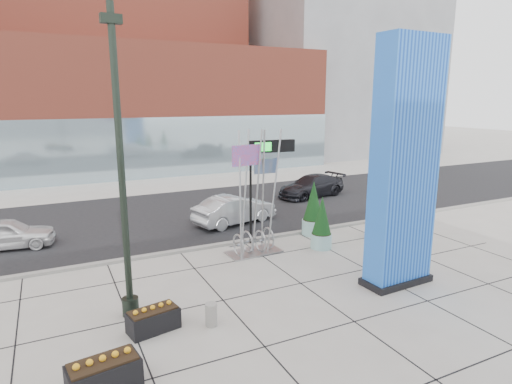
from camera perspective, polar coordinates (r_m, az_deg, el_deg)
name	(u,v)px	position (r m, az deg, el deg)	size (l,w,h in m)	color
ground	(263,278)	(16.10, 0.98, -11.41)	(160.00, 160.00, 0.00)	#9E9991
street_asphalt	(184,214)	(24.93, -9.56, -2.89)	(80.00, 12.00, 0.02)	black
curb_edge	(223,244)	(19.48, -4.42, -6.96)	(80.00, 0.30, 0.12)	gray
tower_podium	(138,110)	(40.86, -15.48, 10.52)	(34.00, 10.00, 11.00)	#AA4431
tower_glass_front	(152,148)	(36.37, -13.76, 5.70)	(34.00, 0.60, 5.00)	#8CA5B2
building_grey_parking	(332,78)	(55.79, 10.16, 14.74)	(20.00, 18.00, 18.00)	slate
blue_pylon	(404,170)	(15.39, 19.14, 2.79)	(2.61, 1.26, 8.52)	#0B37B2
lamp_post	(123,198)	(12.91, -17.29, -0.76)	(0.58, 0.50, 9.00)	black
public_art_sculpture	(254,222)	(18.15, -0.25, -3.96)	(2.39, 1.30, 5.29)	#A2A4A7
concrete_bollard	(211,315)	(13.00, -5.98, -15.95)	(0.35, 0.35, 0.69)	gray
overhead_street_sign	(267,155)	(19.23, 1.43, 4.98)	(2.21, 0.43, 4.69)	black
round_planter_east	(378,213)	(20.94, 15.99, -2.69)	(1.04, 1.04, 2.60)	#95C8C4
round_planter_mid	(313,209)	(20.83, 7.64, -2.33)	(1.06, 1.06, 2.64)	#95C8C4
round_planter_west	(322,224)	(19.03, 8.76, -4.22)	(0.94, 0.94, 2.34)	#95C8C4
box_planter_north	(153,319)	(13.02, -13.53, -16.11)	(1.53, 0.97, 0.78)	black
box_planter_south	(104,374)	(11.06, -19.62, -21.86)	(1.67, 1.01, 0.87)	black
car_white_west	(6,234)	(21.81, -30.38, -4.86)	(1.59, 3.95, 1.35)	silver
car_silver_mid	(235,210)	(22.58, -2.85, -2.39)	(1.59, 4.55, 1.50)	#A4A5AB
car_dark_east	(311,186)	(29.01, 7.41, 0.78)	(2.02, 4.97, 1.44)	black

